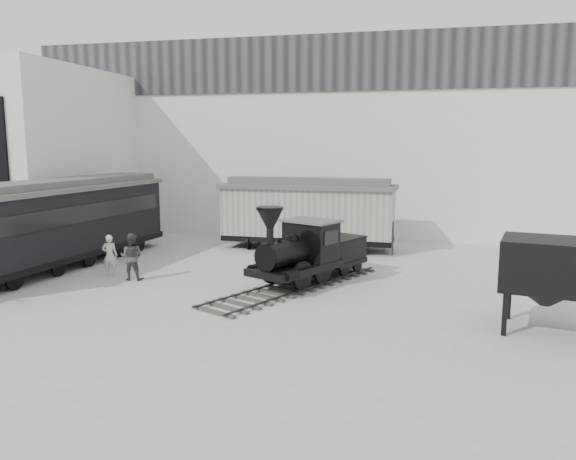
% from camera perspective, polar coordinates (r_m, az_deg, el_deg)
% --- Properties ---
extents(ground, '(90.00, 90.00, 0.00)m').
position_cam_1_polar(ground, '(18.29, -3.84, -7.91)').
color(ground, '#9E9E9B').
extents(north_wall, '(34.00, 2.51, 11.00)m').
position_cam_1_polar(north_wall, '(32.16, 3.86, 9.32)').
color(north_wall, silver).
rests_on(north_wall, ground).
extents(west_pavilion, '(7.00, 12.11, 9.00)m').
position_cam_1_polar(west_pavilion, '(33.15, -23.48, 6.77)').
color(west_pavilion, silver).
rests_on(west_pavilion, ground).
extents(locomotive, '(5.51, 8.49, 3.03)m').
position_cam_1_polar(locomotive, '(20.97, 1.85, -2.58)').
color(locomotive, '#3F3C36').
rests_on(locomotive, ground).
extents(boxcar, '(8.78, 2.93, 3.57)m').
position_cam_1_polar(boxcar, '(28.01, 2.04, 1.86)').
color(boxcar, black).
rests_on(boxcar, ground).
extents(passenger_coach, '(4.02, 13.19, 3.47)m').
position_cam_1_polar(passenger_coach, '(25.64, -22.15, 0.67)').
color(passenger_coach, black).
rests_on(passenger_coach, ground).
extents(visitor_a, '(0.68, 0.53, 1.66)m').
position_cam_1_polar(visitor_a, '(23.52, -17.65, -2.46)').
color(visitor_a, beige).
rests_on(visitor_a, ground).
extents(visitor_b, '(0.97, 0.80, 1.83)m').
position_cam_1_polar(visitor_b, '(22.53, -15.61, -2.63)').
color(visitor_b, '#3B3B3B').
rests_on(visitor_b, ground).
extents(coal_hopper, '(2.79, 2.45, 2.64)m').
position_cam_1_polar(coal_hopper, '(17.20, 24.86, -3.87)').
color(coal_hopper, black).
rests_on(coal_hopper, ground).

